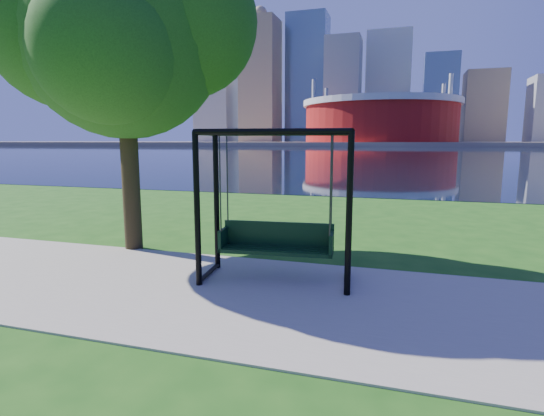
% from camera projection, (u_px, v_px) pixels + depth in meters
% --- Properties ---
extents(ground, '(900.00, 900.00, 0.00)m').
position_uv_depth(ground, '(260.00, 286.00, 7.18)').
color(ground, '#1E5114').
rests_on(ground, ground).
extents(path, '(120.00, 4.00, 0.03)m').
position_uv_depth(path, '(250.00, 295.00, 6.71)').
color(path, '#9E937F').
rests_on(path, ground).
extents(river, '(900.00, 180.00, 0.02)m').
position_uv_depth(river, '(392.00, 151.00, 103.57)').
color(river, black).
rests_on(river, ground).
extents(far_bank, '(900.00, 228.00, 2.00)m').
position_uv_depth(far_bank, '(399.00, 143.00, 296.18)').
color(far_bank, '#937F60').
rests_on(far_bank, ground).
extents(stadium, '(83.00, 83.00, 32.00)m').
position_uv_depth(stadium, '(380.00, 119.00, 229.91)').
color(stadium, maroon).
rests_on(stadium, far_bank).
extents(skyline, '(392.00, 66.00, 96.50)m').
position_uv_depth(skyline, '(395.00, 94.00, 304.63)').
color(skyline, gray).
rests_on(skyline, far_bank).
extents(swing, '(2.67, 1.37, 2.63)m').
position_uv_depth(swing, '(277.00, 210.00, 7.26)').
color(swing, black).
rests_on(swing, ground).
extents(park_tree, '(5.47, 4.94, 6.79)m').
position_uv_depth(park_tree, '(123.00, 32.00, 9.00)').
color(park_tree, black).
rests_on(park_tree, ground).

